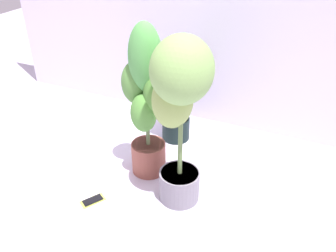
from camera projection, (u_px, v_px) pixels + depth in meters
ground_plane at (138, 175)px, 2.28m from camera, size 8.00×8.00×0.00m
potted_plant_back_center at (176, 84)px, 2.43m from camera, size 0.37×0.29×0.72m
potted_plant_front_right at (179, 101)px, 1.78m from camera, size 0.38×0.38×0.98m
potted_plant_center at (146, 99)px, 2.04m from camera, size 0.37×0.26×0.97m
cell_phone at (93, 200)px, 2.07m from camera, size 0.13×0.16×0.01m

